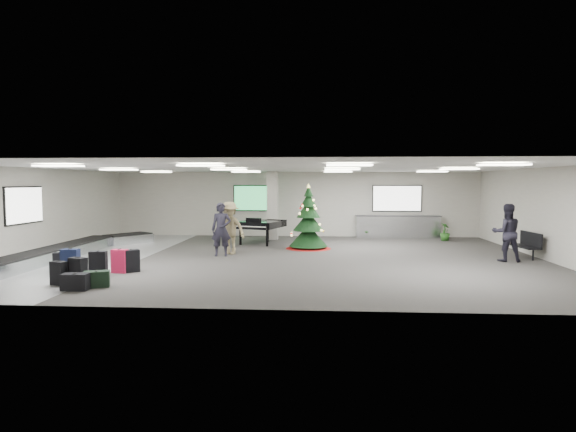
# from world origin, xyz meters

# --- Properties ---
(ground) EXTENTS (18.00, 18.00, 0.00)m
(ground) POSITION_xyz_m (0.00, 0.00, 0.00)
(ground) COLOR #34322F
(ground) RESTS_ON ground
(room_envelope) EXTENTS (18.02, 14.02, 3.21)m
(room_envelope) POSITION_xyz_m (-0.38, 0.67, 2.33)
(room_envelope) COLOR #AAA79C
(room_envelope) RESTS_ON ground
(baggage_carousel) EXTENTS (2.28, 9.71, 0.43)m
(baggage_carousel) POSITION_xyz_m (-7.84, -0.08, 0.21)
(baggage_carousel) COLOR silver
(baggage_carousel) RESTS_ON ground
(service_counter) EXTENTS (4.05, 0.65, 1.08)m
(service_counter) POSITION_xyz_m (5.00, 6.65, 0.55)
(service_counter) COLOR silver
(service_counter) RESTS_ON ground
(suitcase_0) EXTENTS (0.51, 0.39, 0.73)m
(suitcase_0) POSITION_xyz_m (-5.12, -4.80, 0.35)
(suitcase_0) COLOR black
(suitcase_0) RESTS_ON ground
(suitcase_1) EXTENTS (0.50, 0.31, 0.75)m
(suitcase_1) POSITION_xyz_m (-5.06, -3.76, 0.36)
(suitcase_1) COLOR black
(suitcase_1) RESTS_ON ground
(pink_suitcase) EXTENTS (0.47, 0.30, 0.72)m
(pink_suitcase) POSITION_xyz_m (-4.70, -3.15, 0.35)
(pink_suitcase) COLOR #D11B45
(pink_suitcase) RESTS_ON ground
(suitcase_3) EXTENTS (0.50, 0.46, 0.69)m
(suitcase_3) POSITION_xyz_m (-4.39, -3.01, 0.33)
(suitcase_3) COLOR black
(suitcase_3) RESTS_ON ground
(navy_suitcase) EXTENTS (0.50, 0.30, 0.77)m
(navy_suitcase) POSITION_xyz_m (-6.01, -3.52, 0.37)
(navy_suitcase) COLOR black
(navy_suitcase) RESTS_ON ground
(suitcase_5) EXTENTS (0.47, 0.36, 0.65)m
(suitcase_5) POSITION_xyz_m (-5.57, -4.94, 0.31)
(suitcase_5) COLOR black
(suitcase_5) RESTS_ON ground
(green_duffel) EXTENTS (0.69, 0.50, 0.43)m
(green_duffel) POSITION_xyz_m (-4.48, -5.10, 0.21)
(green_duffel) COLOR black
(green_duffel) RESTS_ON ground
(suitcase_8) EXTENTS (0.42, 0.27, 0.60)m
(suitcase_8) POSITION_xyz_m (-6.53, -3.12, 0.29)
(suitcase_8) COLOR black
(suitcase_8) RESTS_ON ground
(black_duffel) EXTENTS (0.65, 0.39, 0.44)m
(black_duffel) POSITION_xyz_m (-4.85, -5.47, 0.21)
(black_duffel) COLOR black
(black_duffel) RESTS_ON ground
(christmas_tree) EXTENTS (1.85, 1.85, 2.64)m
(christmas_tree) POSITION_xyz_m (0.77, 2.49, 0.90)
(christmas_tree) COLOR maroon
(christmas_tree) RESTS_ON ground
(grand_piano) EXTENTS (2.13, 2.45, 1.18)m
(grand_piano) POSITION_xyz_m (-1.37, 3.88, 0.84)
(grand_piano) COLOR black
(grand_piano) RESTS_ON ground
(bench) EXTENTS (0.61, 1.49, 0.92)m
(bench) POSITION_xyz_m (8.60, 0.56, 0.52)
(bench) COLOR black
(bench) RESTS_ON ground
(traveler_a) EXTENTS (0.76, 0.55, 1.95)m
(traveler_a) POSITION_xyz_m (-2.35, 0.28, 0.98)
(traveler_a) COLOR black
(traveler_a) RESTS_ON ground
(traveler_b) EXTENTS (1.44, 1.12, 1.96)m
(traveler_b) POSITION_xyz_m (-2.13, 0.78, 0.98)
(traveler_b) COLOR #8D7D57
(traveler_b) RESTS_ON ground
(traveler_bench) EXTENTS (0.99, 0.80, 1.96)m
(traveler_bench) POSITION_xyz_m (7.55, -0.26, 0.98)
(traveler_bench) COLOR black
(traveler_bench) RESTS_ON ground
(potted_plant_left) EXTENTS (0.50, 0.45, 0.74)m
(potted_plant_left) POSITION_xyz_m (3.52, 6.50, 0.37)
(potted_plant_left) COLOR #184115
(potted_plant_left) RESTS_ON ground
(potted_plant_right) EXTENTS (0.56, 0.56, 0.83)m
(potted_plant_right) POSITION_xyz_m (6.99, 5.54, 0.41)
(potted_plant_right) COLOR #184115
(potted_plant_right) RESTS_ON ground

